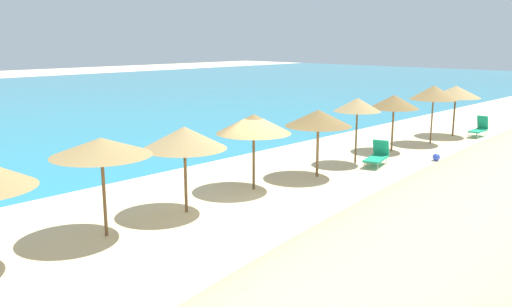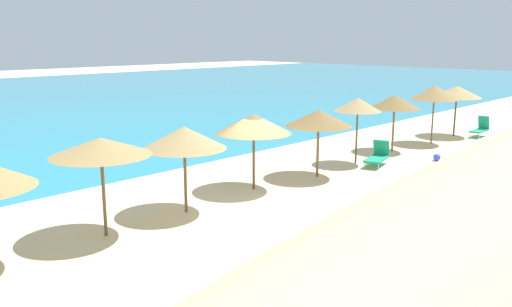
{
  "view_description": "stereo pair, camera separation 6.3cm",
  "coord_description": "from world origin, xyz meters",
  "px_view_note": "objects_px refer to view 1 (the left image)",
  "views": [
    {
      "loc": [
        -12.69,
        -11.57,
        5.17
      ],
      "look_at": [
        0.17,
        0.69,
        1.34
      ],
      "focal_mm": 37.41,
      "sensor_mm": 36.0,
      "label": 1
    },
    {
      "loc": [
        -12.65,
        -11.62,
        5.17
      ],
      "look_at": [
        0.17,
        0.69,
        1.34
      ],
      "focal_mm": 37.41,
      "sensor_mm": 36.0,
      "label": 2
    }
  ],
  "objects_px": {
    "beach_umbrella_6": "(318,118)",
    "beach_umbrella_8": "(394,102)",
    "beach_umbrella_9": "(434,92)",
    "lounge_chair_1": "(479,128)",
    "beach_umbrella_7": "(357,105)",
    "beach_umbrella_4": "(184,138)",
    "beach_ball": "(436,157)",
    "lounge_chair_2": "(377,156)",
    "beach_umbrella_5": "(254,124)",
    "beach_umbrella_10": "(456,92)",
    "beach_umbrella_3": "(101,147)"
  },
  "relations": [
    {
      "from": "beach_umbrella_6",
      "to": "beach_umbrella_8",
      "type": "xyz_separation_m",
      "value": [
        6.25,
        0.36,
        0.06
      ]
    },
    {
      "from": "beach_umbrella_8",
      "to": "beach_umbrella_9",
      "type": "relative_size",
      "value": 0.9
    },
    {
      "from": "beach_umbrella_8",
      "to": "lounge_chair_1",
      "type": "relative_size",
      "value": 1.84
    },
    {
      "from": "beach_umbrella_9",
      "to": "beach_umbrella_6",
      "type": "bearing_deg",
      "value": 179.3
    },
    {
      "from": "beach_umbrella_6",
      "to": "beach_umbrella_9",
      "type": "relative_size",
      "value": 0.88
    },
    {
      "from": "beach_umbrella_7",
      "to": "beach_umbrella_4",
      "type": "bearing_deg",
      "value": 179.35
    },
    {
      "from": "beach_umbrella_8",
      "to": "beach_umbrella_9",
      "type": "xyz_separation_m",
      "value": [
        3.01,
        -0.48,
        0.25
      ]
    },
    {
      "from": "beach_umbrella_7",
      "to": "beach_ball",
      "type": "bearing_deg",
      "value": -38.75
    },
    {
      "from": "beach_umbrella_8",
      "to": "lounge_chair_2",
      "type": "xyz_separation_m",
      "value": [
        -3.03,
        -1.04,
        -1.91
      ]
    },
    {
      "from": "beach_umbrella_7",
      "to": "beach_umbrella_8",
      "type": "height_order",
      "value": "beach_umbrella_7"
    },
    {
      "from": "beach_umbrella_6",
      "to": "lounge_chair_2",
      "type": "xyz_separation_m",
      "value": [
        3.22,
        -0.68,
        -1.85
      ]
    },
    {
      "from": "beach_umbrella_6",
      "to": "beach_umbrella_8",
      "type": "distance_m",
      "value": 6.26
    },
    {
      "from": "beach_umbrella_7",
      "to": "beach_umbrella_9",
      "type": "relative_size",
      "value": 0.95
    },
    {
      "from": "lounge_chair_2",
      "to": "beach_umbrella_8",
      "type": "bearing_deg",
      "value": -85.6
    },
    {
      "from": "beach_umbrella_4",
      "to": "beach_umbrella_5",
      "type": "bearing_deg",
      "value": 4.67
    },
    {
      "from": "beach_umbrella_5",
      "to": "beach_umbrella_9",
      "type": "distance_m",
      "value": 12.22
    },
    {
      "from": "beach_umbrella_4",
      "to": "beach_umbrella_7",
      "type": "height_order",
      "value": "beach_umbrella_7"
    },
    {
      "from": "beach_umbrella_10",
      "to": "beach_umbrella_3",
      "type": "bearing_deg",
      "value": 179.26
    },
    {
      "from": "beach_ball",
      "to": "beach_umbrella_4",
      "type": "bearing_deg",
      "value": 168.71
    },
    {
      "from": "beach_umbrella_5",
      "to": "beach_umbrella_7",
      "type": "distance_m",
      "value": 5.85
    },
    {
      "from": "beach_umbrella_10",
      "to": "lounge_chair_2",
      "type": "bearing_deg",
      "value": -175.71
    },
    {
      "from": "lounge_chair_2",
      "to": "beach_umbrella_5",
      "type": "bearing_deg",
      "value": 64.19
    },
    {
      "from": "beach_umbrella_10",
      "to": "beach_ball",
      "type": "distance_m",
      "value": 7.1
    },
    {
      "from": "beach_umbrella_7",
      "to": "beach_umbrella_3",
      "type": "bearing_deg",
      "value": 179.57
    },
    {
      "from": "beach_umbrella_8",
      "to": "lounge_chair_1",
      "type": "xyz_separation_m",
      "value": [
        6.63,
        -1.5,
        -1.86
      ]
    },
    {
      "from": "beach_umbrella_8",
      "to": "lounge_chair_2",
      "type": "height_order",
      "value": "beach_umbrella_8"
    },
    {
      "from": "beach_umbrella_10",
      "to": "beach_umbrella_5",
      "type": "bearing_deg",
      "value": 177.91
    },
    {
      "from": "beach_umbrella_6",
      "to": "beach_umbrella_10",
      "type": "distance_m",
      "value": 12.13
    },
    {
      "from": "beach_umbrella_10",
      "to": "beach_ball",
      "type": "bearing_deg",
      "value": -161.93
    },
    {
      "from": "beach_umbrella_6",
      "to": "beach_umbrella_8",
      "type": "relative_size",
      "value": 0.97
    },
    {
      "from": "beach_umbrella_8",
      "to": "lounge_chair_2",
      "type": "relative_size",
      "value": 1.56
    },
    {
      "from": "beach_umbrella_6",
      "to": "beach_umbrella_7",
      "type": "xyz_separation_m",
      "value": [
        2.89,
        0.17,
        0.23
      ]
    },
    {
      "from": "lounge_chair_1",
      "to": "beach_umbrella_10",
      "type": "bearing_deg",
      "value": 33.21
    },
    {
      "from": "beach_umbrella_3",
      "to": "beach_umbrella_10",
      "type": "height_order",
      "value": "beach_umbrella_10"
    },
    {
      "from": "beach_umbrella_4",
      "to": "beach_umbrella_5",
      "type": "distance_m",
      "value": 3.25
    },
    {
      "from": "beach_umbrella_5",
      "to": "lounge_chair_2",
      "type": "relative_size",
      "value": 1.57
    },
    {
      "from": "lounge_chair_1",
      "to": "beach_umbrella_4",
      "type": "bearing_deg",
      "value": 84.95
    },
    {
      "from": "beach_umbrella_3",
      "to": "beach_umbrella_9",
      "type": "relative_size",
      "value": 0.92
    },
    {
      "from": "beach_umbrella_3",
      "to": "beach_umbrella_7",
      "type": "relative_size",
      "value": 0.96
    },
    {
      "from": "beach_ball",
      "to": "beach_umbrella_10",
      "type": "bearing_deg",
      "value": 18.07
    },
    {
      "from": "beach_umbrella_8",
      "to": "lounge_chair_1",
      "type": "distance_m",
      "value": 7.05
    },
    {
      "from": "beach_ball",
      "to": "beach_umbrella_5",
      "type": "bearing_deg",
      "value": 163.05
    },
    {
      "from": "beach_umbrella_3",
      "to": "beach_umbrella_8",
      "type": "distance_m",
      "value": 15.18
    },
    {
      "from": "beach_umbrella_4",
      "to": "beach_umbrella_6",
      "type": "height_order",
      "value": "beach_umbrella_4"
    },
    {
      "from": "beach_umbrella_4",
      "to": "beach_umbrella_8",
      "type": "bearing_deg",
      "value": 0.42
    },
    {
      "from": "beach_umbrella_7",
      "to": "beach_umbrella_9",
      "type": "bearing_deg",
      "value": -2.55
    },
    {
      "from": "beach_umbrella_3",
      "to": "beach_umbrella_8",
      "type": "relative_size",
      "value": 1.01
    },
    {
      "from": "beach_umbrella_3",
      "to": "beach_umbrella_6",
      "type": "height_order",
      "value": "beach_umbrella_3"
    },
    {
      "from": "beach_umbrella_5",
      "to": "beach_umbrella_7",
      "type": "bearing_deg",
      "value": -3.6
    },
    {
      "from": "lounge_chair_2",
      "to": "beach_umbrella_4",
      "type": "bearing_deg",
      "value": 69.58
    }
  ]
}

